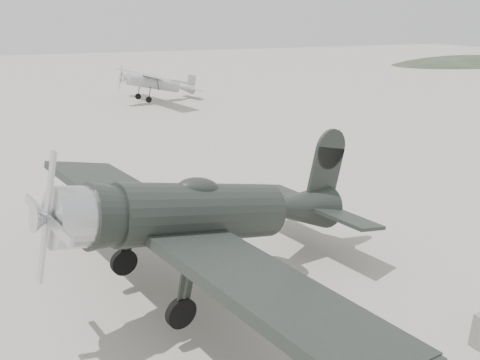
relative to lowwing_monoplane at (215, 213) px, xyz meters
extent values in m
plane|color=gray|center=(3.87, 3.80, -2.18)|extent=(160.00, 160.00, 0.00)
ellipsoid|color=#2E3627|center=(53.87, 43.80, -2.18)|extent=(32.00, 16.00, 5.20)
cylinder|color=black|center=(-0.40, -0.13, 0.08)|extent=(4.87, 2.83, 1.48)
cone|color=black|center=(2.91, 0.94, 0.13)|extent=(3.03, 2.15, 1.37)
cylinder|color=silver|center=(-3.46, -1.12, 0.08)|extent=(1.31, 1.54, 1.31)
cone|color=silver|center=(-4.06, -1.31, 0.08)|extent=(0.53, 0.68, 0.59)
cube|color=silver|center=(-3.99, -1.29, 0.08)|extent=(0.12, 0.20, 2.74)
ellipsoid|color=black|center=(-0.60, -0.19, 0.73)|extent=(1.32, 1.04, 0.49)
cube|color=black|center=(-1.10, -0.36, -0.29)|extent=(6.01, 12.72, 0.23)
cube|color=black|center=(3.72, 1.20, 0.18)|extent=(2.47, 4.57, 0.11)
cube|color=black|center=(3.87, 1.25, 1.08)|extent=(1.24, 0.49, 1.90)
cylinder|color=black|center=(-1.06, -1.84, -1.74)|extent=(0.73, 0.38, 0.72)
cylinder|color=black|center=(-1.94, 0.87, -1.74)|extent=(0.73, 0.38, 0.72)
cylinder|color=#333333|center=(-1.06, -1.84, -1.03)|extent=(0.15, 0.15, 1.48)
cylinder|color=#333333|center=(-1.94, 0.87, -1.03)|extent=(0.15, 0.15, 1.48)
cylinder|color=black|center=(3.97, 1.28, -0.32)|extent=(0.25, 0.15, 0.23)
cylinder|color=#A6A9AB|center=(3.83, 28.61, -0.59)|extent=(4.70, 2.25, 0.98)
cone|color=#A6A9AB|center=(6.81, 29.49, -0.59)|extent=(1.78, 1.30, 0.89)
cone|color=#A6A9AB|center=(1.37, 27.88, -0.59)|extent=(0.77, 1.04, 0.92)
cube|color=#A6A9AB|center=(1.03, 27.77, -0.59)|extent=(0.08, 0.13, 1.95)
cube|color=#A6A9AB|center=(3.49, 28.51, -0.04)|extent=(4.39, 9.84, 0.16)
cube|color=#A6A9AB|center=(7.24, 29.62, -0.54)|extent=(1.62, 3.12, 0.07)
cube|color=#A6A9AB|center=(7.32, 29.64, 0.03)|extent=(0.79, 0.30, 1.15)
cylinder|color=black|center=(3.43, 27.47, -1.94)|extent=(0.51, 0.26, 0.50)
cylinder|color=black|center=(2.88, 29.34, -1.94)|extent=(0.51, 0.26, 0.50)
cylinder|color=#333333|center=(3.43, 27.47, -1.43)|extent=(0.10, 0.10, 1.06)
cylinder|color=#333333|center=(2.88, 29.34, -1.43)|extent=(0.10, 0.10, 1.06)
cylinder|color=black|center=(7.41, 29.67, -0.85)|extent=(0.17, 0.10, 0.16)
camera|label=1|loc=(-3.29, -10.55, 4.84)|focal=35.00mm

